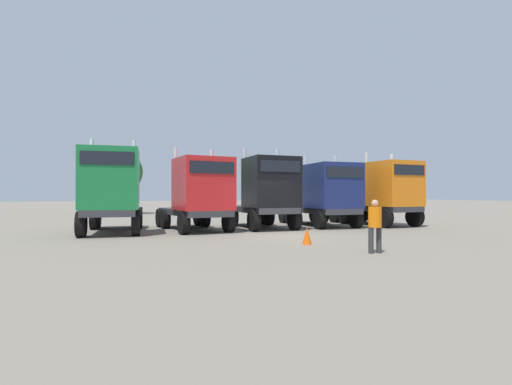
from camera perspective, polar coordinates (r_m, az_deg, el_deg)
ground at (r=17.29m, az=4.86°, el=-6.30°), size 200.00×200.00×0.00m
semi_truck_green at (r=18.95m, az=-20.37°, el=0.33°), size 2.92×6.39×4.43m
semi_truck_red at (r=19.23m, az=-8.29°, el=-0.11°), size 3.30×6.05×4.15m
semi_truck_black at (r=20.36m, az=1.53°, el=0.07°), size 2.77×5.89×4.29m
semi_truck_navy at (r=22.05m, az=10.39°, el=-0.24°), size 2.58×6.10×4.08m
semi_truck_orange at (r=23.65m, az=18.51°, el=-0.07°), size 3.03×6.02×4.25m
visitor_in_hivis at (r=12.55m, az=17.01°, el=-4.20°), size 0.45×0.42×1.64m
traffic_cone_near at (r=14.30m, az=7.47°, el=-6.31°), size 0.36×0.36×0.61m
oak_far_left at (r=38.14m, az=-19.14°, el=2.91°), size 3.89×3.89×5.90m
oak_far_centre at (r=38.18m, az=-6.78°, el=2.17°), size 3.45×3.45×5.20m
oak_far_right at (r=40.84m, az=3.73°, el=2.39°), size 3.13×3.13×5.32m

